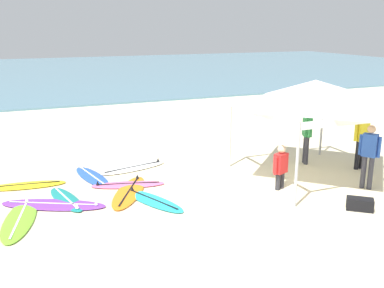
# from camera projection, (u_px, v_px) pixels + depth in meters

# --- Properties ---
(ground_plane) EXTENTS (80.00, 80.00, 0.00)m
(ground_plane) POSITION_uv_depth(u_px,v_px,m) (224.00, 196.00, 11.25)
(ground_plane) COLOR beige
(sea) EXTENTS (80.00, 36.00, 0.10)m
(sea) POSITION_uv_depth(u_px,v_px,m) (64.00, 72.00, 39.90)
(sea) COLOR #568499
(sea) RESTS_ON ground
(canopy_tent) EXTENTS (3.50, 3.50, 2.75)m
(canopy_tent) POSITION_uv_depth(u_px,v_px,m) (315.00, 93.00, 12.08)
(canopy_tent) COLOR #B7B7BC
(canopy_tent) RESTS_ON ground
(surfboard_blue) EXTENTS (0.94, 2.11, 0.19)m
(surfboard_blue) POSITION_uv_depth(u_px,v_px,m) (92.00, 176.00, 12.58)
(surfboard_blue) COLOR blue
(surfboard_blue) RESTS_ON ground
(surfboard_cyan) EXTENTS (1.30, 2.09, 0.19)m
(surfboard_cyan) POSITION_uv_depth(u_px,v_px,m) (153.00, 200.00, 10.87)
(surfboard_cyan) COLOR #23B2CC
(surfboard_cyan) RESTS_ON ground
(surfboard_teal) EXTENTS (0.88, 1.94, 0.19)m
(surfboard_teal) POSITION_uv_depth(u_px,v_px,m) (66.00, 199.00, 10.94)
(surfboard_teal) COLOR #19847F
(surfboard_teal) RESTS_ON ground
(surfboard_yellow) EXTENTS (2.16, 0.82, 0.19)m
(surfboard_yellow) POSITION_uv_depth(u_px,v_px,m) (24.00, 185.00, 11.87)
(surfboard_yellow) COLOR yellow
(surfboard_yellow) RESTS_ON ground
(surfboard_lime) EXTENTS (1.13, 2.47, 0.19)m
(surfboard_lime) POSITION_uv_depth(u_px,v_px,m) (20.00, 219.00, 9.81)
(surfboard_lime) COLOR #7AD12D
(surfboard_lime) RESTS_ON ground
(surfboard_white) EXTENTS (2.24, 1.07, 0.19)m
(surfboard_white) POSITION_uv_depth(u_px,v_px,m) (133.00, 168.00, 13.34)
(surfboard_white) COLOR white
(surfboard_white) RESTS_ON ground
(surfboard_purple) EXTENTS (2.58, 1.78, 0.19)m
(surfboard_purple) POSITION_uv_depth(u_px,v_px,m) (54.00, 205.00, 10.62)
(surfboard_purple) COLOR purple
(surfboard_purple) RESTS_ON ground
(surfboard_pink) EXTENTS (2.03, 1.01, 0.19)m
(surfboard_pink) POSITION_uv_depth(u_px,v_px,m) (128.00, 185.00, 11.94)
(surfboard_pink) COLOR pink
(surfboard_pink) RESTS_ON ground
(surfboard_orange) EXTENTS (1.69, 2.39, 0.19)m
(surfboard_orange) POSITION_uv_depth(u_px,v_px,m) (129.00, 192.00, 11.42)
(surfboard_orange) COLOR orange
(surfboard_orange) RESTS_ON ground
(person_green) EXTENTS (0.34, 0.52, 1.71)m
(person_green) POSITION_uv_depth(u_px,v_px,m) (307.00, 133.00, 13.63)
(person_green) COLOR #383842
(person_green) RESTS_ON ground
(person_yellow) EXTENTS (0.55, 0.22, 1.71)m
(person_yellow) POSITION_uv_depth(u_px,v_px,m) (361.00, 137.00, 13.11)
(person_yellow) COLOR black
(person_yellow) RESTS_ON ground
(person_blue) EXTENTS (0.38, 0.47, 1.71)m
(person_blue) POSITION_uv_depth(u_px,v_px,m) (369.00, 152.00, 11.53)
(person_blue) COLOR #383842
(person_blue) RESTS_ON ground
(person_red) EXTENTS (0.52, 0.34, 1.20)m
(person_red) POSITION_uv_depth(u_px,v_px,m) (281.00, 165.00, 11.56)
(person_red) COLOR #2D2D33
(person_red) RESTS_ON ground
(gear_bag_near_tent) EXTENTS (0.67, 0.63, 0.28)m
(gear_bag_near_tent) POSITION_uv_depth(u_px,v_px,m) (360.00, 204.00, 10.38)
(gear_bag_near_tent) COLOR black
(gear_bag_near_tent) RESTS_ON ground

